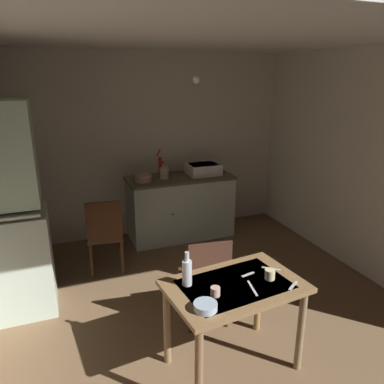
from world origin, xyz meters
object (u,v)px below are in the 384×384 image
dining_table (234,298)px  mixing_bowl_counter (143,178)px  chair_far_side (206,278)px  chair_by_counter (105,234)px  mug_tall (270,274)px  serving_bowl_wide (205,306)px  hand_pump (160,165)px  sink_basin (203,169)px  glass_bottle (187,272)px

dining_table → mixing_bowl_counter: bearing=92.0°
dining_table → chair_far_side: size_ratio=1.23×
chair_by_counter → mug_tall: bearing=-62.4°
serving_bowl_wide → mug_tall: 0.62m
hand_pump → mixing_bowl_counter: hand_pump is taller
sink_basin → dining_table: bearing=-107.5°
sink_basin → mixing_bowl_counter: 0.87m
sink_basin → glass_bottle: bearing=-115.2°
sink_basin → serving_bowl_wide: bearing=-112.3°
mixing_bowl_counter → serving_bowl_wide: (-0.24, -2.63, -0.16)m
sink_basin → chair_by_counter: (-1.47, -0.66, -0.47)m
sink_basin → hand_pump: (-0.61, 0.05, 0.09)m
hand_pump → mixing_bowl_counter: (-0.26, -0.10, -0.13)m
chair_far_side → mixing_bowl_counter: bearing=92.9°
hand_pump → mixing_bowl_counter: size_ratio=1.83×
mixing_bowl_counter → dining_table: 2.44m
mug_tall → chair_far_side: bearing=114.3°
serving_bowl_wide → mug_tall: (0.60, 0.18, 0.01)m
chair_by_counter → glass_bottle: bearing=-78.0°
mug_tall → glass_bottle: size_ratio=0.29×
sink_basin → mug_tall: sink_basin is taller
dining_table → serving_bowl_wide: bearing=-147.3°
mixing_bowl_counter → mug_tall: mixing_bowl_counter is taller
serving_bowl_wide → glass_bottle: glass_bottle is taller
mixing_bowl_counter → dining_table: mixing_bowl_counter is taller
sink_basin → chair_far_side: 2.12m
glass_bottle → dining_table: bearing=-19.6°
dining_table → hand_pump: bearing=86.1°
mixing_bowl_counter → glass_bottle: size_ratio=0.82×
chair_by_counter → serving_bowl_wide: size_ratio=5.67×
hand_pump → mug_tall: bearing=-87.7°
mixing_bowl_counter → chair_far_side: 1.92m
sink_basin → hand_pump: bearing=175.7°
hand_pump → chair_far_side: size_ratio=0.45×
mixing_bowl_counter → hand_pump: bearing=20.2°
sink_basin → dining_table: sink_basin is taller
dining_table → chair_by_counter: 1.95m
dining_table → chair_far_side: 0.57m
mixing_bowl_counter → serving_bowl_wide: 2.64m
hand_pump → mug_tall: (0.10, -2.55, -0.27)m
dining_table → glass_bottle: (-0.33, 0.12, 0.22)m
hand_pump → dining_table: bearing=-93.9°
chair_by_counter → mixing_bowl_counter: bearing=45.0°
hand_pump → chair_far_side: 2.05m
serving_bowl_wide → hand_pump: bearing=79.7°
sink_basin → glass_bottle: 2.60m
mixing_bowl_counter → sink_basin: bearing=3.3°
chair_far_side → chair_by_counter: chair_by_counter is taller
hand_pump → chair_by_counter: size_ratio=0.44×
mixing_bowl_counter → dining_table: size_ratio=0.20×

